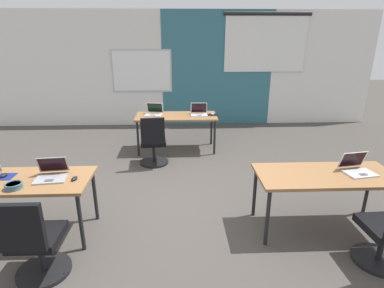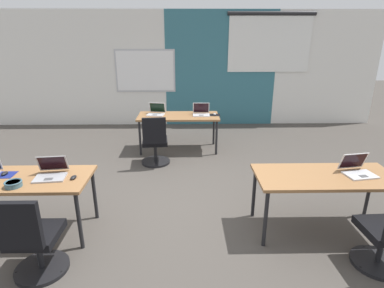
{
  "view_description": "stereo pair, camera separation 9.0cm",
  "coord_description": "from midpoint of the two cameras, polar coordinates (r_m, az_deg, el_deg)",
  "views": [
    {
      "loc": [
        0.06,
        -3.79,
        2.25
      ],
      "look_at": [
        0.23,
        0.27,
        0.8
      ],
      "focal_mm": 29.03,
      "sensor_mm": 36.0,
      "label": 1
    },
    {
      "loc": [
        0.15,
        -3.79,
        2.25
      ],
      "look_at": [
        0.23,
        0.27,
        0.8
      ],
      "focal_mm": 29.03,
      "sensor_mm": 36.0,
      "label": 2
    }
  ],
  "objects": [
    {
      "name": "ground_plane",
      "position": [
        4.41,
        -3.51,
        -11.09
      ],
      "size": [
        24.0,
        24.0,
        0.0
      ],
      "color": "#47423D"
    },
    {
      "name": "back_wall_assembly",
      "position": [
        8.03,
        -3.01,
        13.59
      ],
      "size": [
        10.0,
        0.27,
        2.8
      ],
      "color": "silver",
      "rests_on": "ground"
    },
    {
      "name": "desk_near_left",
      "position": [
        4.02,
        -29.87,
        -6.46
      ],
      "size": [
        1.6,
        0.7,
        0.72
      ],
      "color": "olive",
      "rests_on": "ground"
    },
    {
      "name": "desk_near_right",
      "position": [
        3.93,
        22.73,
        -5.87
      ],
      "size": [
        1.6,
        0.7,
        0.72
      ],
      "color": "olive",
      "rests_on": "ground"
    },
    {
      "name": "desk_far_center",
      "position": [
        6.2,
        -3.33,
        4.73
      ],
      "size": [
        1.6,
        0.7,
        0.72
      ],
      "color": "olive",
      "rests_on": "ground"
    },
    {
      "name": "laptop_near_right_end",
      "position": [
        4.08,
        27.55,
        -4.0
      ],
      "size": [
        0.38,
        0.36,
        0.23
      ],
      "rotation": [
        0.0,
        0.0,
        0.17
      ],
      "color": "silver",
      "rests_on": "desk_near_right"
    },
    {
      "name": "laptop_far_right",
      "position": [
        6.2,
        0.88,
        5.82
      ],
      "size": [
        0.34,
        0.3,
        0.23
      ],
      "rotation": [
        0.0,
        0.0,
        -0.03
      ],
      "color": "silver",
      "rests_on": "desk_far_center"
    },
    {
      "name": "mousepad_far_right",
      "position": [
        6.22,
        3.34,
        5.38
      ],
      "size": [
        0.22,
        0.19,
        0.0
      ],
      "color": "black",
      "rests_on": "desk_far_center"
    },
    {
      "name": "mouse_far_right",
      "position": [
        6.22,
        3.34,
        5.55
      ],
      "size": [
        0.07,
        0.11,
        0.03
      ],
      "color": "#B2B2B7",
      "rests_on": "mousepad_far_right"
    },
    {
      "name": "laptop_near_left_inner",
      "position": [
        3.84,
        -25.05,
        -5.0
      ],
      "size": [
        0.36,
        0.35,
        0.22
      ],
      "rotation": [
        0.0,
        0.0,
        0.11
      ],
      "color": "#9E9EA3",
      "rests_on": "desk_near_left"
    },
    {
      "name": "mouse_near_left_inner",
      "position": [
        3.7,
        -21.46,
        -5.92
      ],
      "size": [
        0.07,
        0.11,
        0.03
      ],
      "color": "black",
      "rests_on": "desk_near_left"
    },
    {
      "name": "chair_near_left_inner",
      "position": [
        3.41,
        -27.56,
        -16.18
      ],
      "size": [
        0.52,
        0.54,
        0.92
      ],
      "rotation": [
        0.0,
        0.0,
        3.14
      ],
      "color": "black",
      "rests_on": "ground"
    },
    {
      "name": "laptop_far_left",
      "position": [
        6.26,
        -7.42,
        5.79
      ],
      "size": [
        0.38,
        0.36,
        0.23
      ],
      "rotation": [
        0.0,
        0.0,
        -0.18
      ],
      "color": "silver",
      "rests_on": "desk_far_center"
    },
    {
      "name": "chair_far_left",
      "position": [
        5.57,
        -7.54,
        -0.2
      ],
      "size": [
        0.52,
        0.56,
        0.92
      ],
      "rotation": [
        0.0,
        0.0,
        3.23
      ],
      "color": "black",
      "rests_on": "ground"
    },
    {
      "name": "mousepad_near_left_end",
      "position": [
        4.14,
        -31.78,
        -5.13
      ],
      "size": [
        0.22,
        0.19,
        0.0
      ],
      "color": "navy",
      "rests_on": "desk_near_left"
    },
    {
      "name": "mouse_near_left_end",
      "position": [
        4.13,
        -31.82,
        -4.89
      ],
      "size": [
        0.07,
        0.11,
        0.03
      ],
      "color": "black",
      "rests_on": "mousepad_near_left_end"
    },
    {
      "name": "snack_bowl",
      "position": [
        3.78,
        -30.55,
        -6.58
      ],
      "size": [
        0.18,
        0.18,
        0.06
      ],
      "color": "#3D6070",
      "rests_on": "desk_near_left"
    }
  ]
}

